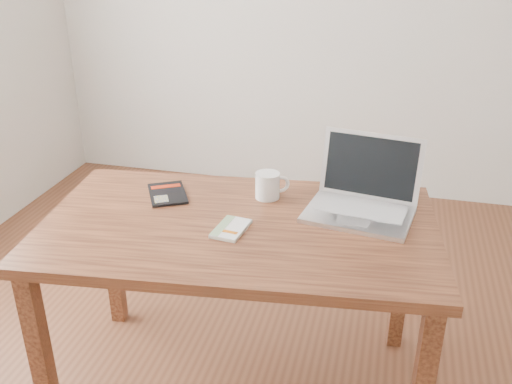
% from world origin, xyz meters
% --- Properties ---
extents(room, '(4.04, 4.04, 2.70)m').
position_xyz_m(room, '(-0.07, 0.00, 1.36)').
color(room, brown).
rests_on(room, ground).
extents(desk, '(1.49, 0.95, 0.75)m').
position_xyz_m(desk, '(-0.16, -0.02, 0.66)').
color(desk, brown).
rests_on(desk, ground).
extents(white_guidebook, '(0.12, 0.17, 0.01)m').
position_xyz_m(white_guidebook, '(-0.17, -0.08, 0.76)').
color(white_guidebook, silver).
rests_on(white_guidebook, desk).
extents(black_guidebook, '(0.22, 0.25, 0.01)m').
position_xyz_m(black_guidebook, '(-0.50, 0.14, 0.76)').
color(black_guidebook, black).
rests_on(black_guidebook, desk).
extents(laptop, '(0.42, 0.38, 0.26)m').
position_xyz_m(laptop, '(0.26, 0.18, 0.81)').
color(laptop, silver).
rests_on(laptop, desk).
extents(coffee_mug, '(0.13, 0.10, 0.10)m').
position_xyz_m(coffee_mug, '(-0.11, 0.21, 0.80)').
color(coffee_mug, white).
rests_on(coffee_mug, desk).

